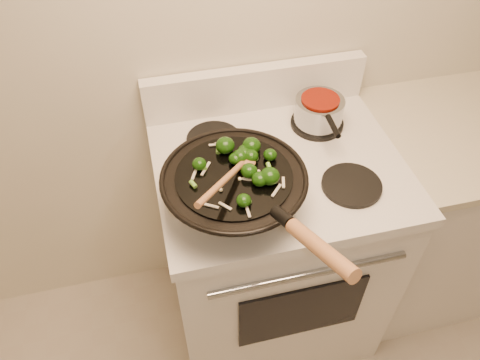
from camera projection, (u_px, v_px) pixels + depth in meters
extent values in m
cube|color=white|center=(272.00, 252.00, 1.82)|extent=(0.76, 0.64, 0.88)
cube|color=white|center=(279.00, 167.00, 1.49)|extent=(0.78, 0.66, 0.04)
cube|color=white|center=(255.00, 88.00, 1.62)|extent=(0.78, 0.05, 0.16)
cylinder|color=#93979B|center=(309.00, 274.00, 1.35)|extent=(0.60, 0.02, 0.02)
cube|color=black|center=(301.00, 312.00, 1.52)|extent=(0.42, 0.01, 0.28)
cylinder|color=black|center=(234.00, 206.00, 1.34)|extent=(0.18, 0.18, 0.01)
cylinder|color=black|center=(352.00, 185.00, 1.40)|extent=(0.18, 0.18, 0.01)
cylinder|color=black|center=(214.00, 139.00, 1.54)|extent=(0.18, 0.18, 0.01)
cylinder|color=black|center=(317.00, 123.00, 1.60)|extent=(0.18, 0.18, 0.01)
cube|color=white|center=(448.00, 210.00, 1.97)|extent=(0.82, 0.60, 0.88)
torus|color=black|center=(234.00, 177.00, 1.25)|extent=(0.40, 0.40, 0.01)
cylinder|color=black|center=(234.00, 176.00, 1.25)|extent=(0.32, 0.32, 0.01)
cylinder|color=black|center=(283.00, 217.00, 1.07)|extent=(0.05, 0.07, 0.05)
cylinder|color=#9F673E|center=(321.00, 249.00, 0.96)|extent=(0.10, 0.21, 0.09)
ellipsoid|color=#113508|center=(251.00, 156.00, 1.27)|extent=(0.04, 0.04, 0.04)
cylinder|color=#487B2C|center=(255.00, 158.00, 1.28)|extent=(0.02, 0.02, 0.01)
ellipsoid|color=#113508|center=(260.00, 179.00, 1.21)|extent=(0.04, 0.04, 0.04)
ellipsoid|color=#113508|center=(244.00, 154.00, 1.28)|extent=(0.04, 0.04, 0.04)
ellipsoid|color=#113508|center=(251.00, 146.00, 1.30)|extent=(0.05, 0.05, 0.04)
cylinder|color=#487B2C|center=(257.00, 149.00, 1.31)|extent=(0.02, 0.02, 0.02)
ellipsoid|color=#113508|center=(199.00, 164.00, 1.25)|extent=(0.04, 0.04, 0.03)
ellipsoid|color=#113508|center=(225.00, 145.00, 1.30)|extent=(0.05, 0.05, 0.05)
ellipsoid|color=#113508|center=(244.00, 200.00, 1.16)|extent=(0.04, 0.04, 0.03)
cylinder|color=#487B2C|center=(248.00, 202.00, 1.17)|extent=(0.02, 0.02, 0.02)
ellipsoid|color=#113508|center=(235.00, 159.00, 1.27)|extent=(0.04, 0.04, 0.03)
ellipsoid|color=#113508|center=(240.00, 156.00, 1.27)|extent=(0.04, 0.04, 0.04)
ellipsoid|color=#113508|center=(270.00, 176.00, 1.21)|extent=(0.05, 0.05, 0.05)
cylinder|color=#487B2C|center=(275.00, 179.00, 1.23)|extent=(0.02, 0.02, 0.02)
ellipsoid|color=#113508|center=(270.00, 155.00, 1.28)|extent=(0.04, 0.04, 0.03)
ellipsoid|color=#113508|center=(249.00, 171.00, 1.23)|extent=(0.04, 0.04, 0.04)
ellipsoid|color=#113508|center=(244.00, 151.00, 1.29)|extent=(0.04, 0.04, 0.03)
cylinder|color=#487B2C|center=(248.00, 153.00, 1.30)|extent=(0.02, 0.02, 0.02)
cube|color=beige|center=(216.00, 145.00, 1.33)|extent=(0.04, 0.01, 0.00)
cube|color=beige|center=(283.00, 182.00, 1.22)|extent=(0.02, 0.04, 0.00)
cube|color=beige|center=(244.00, 154.00, 1.30)|extent=(0.04, 0.01, 0.00)
cube|color=beige|center=(248.00, 210.00, 1.16)|extent=(0.01, 0.05, 0.00)
cube|color=beige|center=(276.00, 190.00, 1.20)|extent=(0.04, 0.04, 0.00)
cube|color=beige|center=(250.00, 180.00, 1.23)|extent=(0.04, 0.02, 0.00)
cube|color=beige|center=(206.00, 169.00, 1.26)|extent=(0.04, 0.05, 0.00)
cube|color=beige|center=(209.00, 205.00, 1.17)|extent=(0.05, 0.03, 0.00)
cube|color=beige|center=(195.00, 173.00, 1.25)|extent=(0.03, 0.05, 0.00)
cube|color=beige|center=(223.00, 143.00, 1.33)|extent=(0.05, 0.01, 0.00)
cube|color=beige|center=(225.00, 206.00, 1.17)|extent=(0.03, 0.03, 0.00)
cylinder|color=#67AD37|center=(204.00, 166.00, 1.26)|extent=(0.02, 0.01, 0.01)
cylinder|color=#67AD37|center=(193.00, 184.00, 1.21)|extent=(0.02, 0.03, 0.02)
cylinder|color=#67AD37|center=(265.00, 180.00, 1.22)|extent=(0.03, 0.02, 0.01)
cylinder|color=#67AD37|center=(247.00, 171.00, 1.25)|extent=(0.02, 0.03, 0.02)
cylinder|color=#67AD37|center=(269.00, 168.00, 1.26)|extent=(0.02, 0.03, 0.01)
cylinder|color=#67AD37|center=(218.00, 150.00, 1.30)|extent=(0.01, 0.03, 0.02)
sphere|color=#F3E6AB|center=(259.00, 171.00, 1.25)|extent=(0.01, 0.01, 0.01)
sphere|color=#F3E6AB|center=(261.00, 181.00, 1.23)|extent=(0.01, 0.01, 0.01)
sphere|color=#F3E6AB|center=(221.00, 190.00, 1.20)|extent=(0.01, 0.01, 0.01)
sphere|color=#F3E6AB|center=(240.00, 179.00, 1.23)|extent=(0.01, 0.01, 0.01)
ellipsoid|color=#9F673E|center=(244.00, 161.00, 1.27)|extent=(0.08, 0.08, 0.02)
cylinder|color=#9F673E|center=(222.00, 182.00, 1.15)|extent=(0.17, 0.22, 0.11)
cylinder|color=#93979B|center=(319.00, 111.00, 1.56)|extent=(0.16, 0.16, 0.09)
cylinder|color=#6F1005|center=(321.00, 99.00, 1.53)|extent=(0.13, 0.13, 0.01)
cylinder|color=black|center=(333.00, 126.00, 1.44)|extent=(0.02, 0.10, 0.02)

